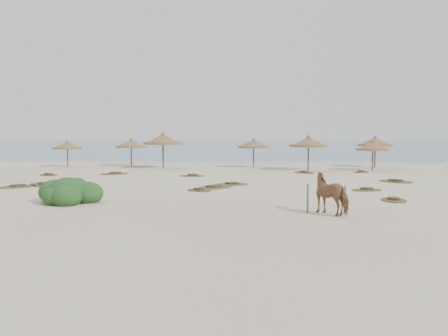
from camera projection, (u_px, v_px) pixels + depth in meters
The scene contains 28 objects.
ground at pixel (212, 195), 26.04m from camera, with size 160.00×160.00×0.00m, color beige.
ocean at pixel (245, 146), 100.66m from camera, with size 200.00×100.00×0.01m, color navy.
foam_line at pixel (234, 162), 51.91m from camera, with size 70.00×0.60×0.01m, color white.
palapa_0 at pixel (67, 146), 45.69m from camera, with size 2.89×2.89×2.49m.
palapa_1 at pixel (131, 144), 46.69m from camera, with size 3.03×3.03×2.66m.
palapa_2 at pixel (163, 140), 43.98m from camera, with size 3.72×3.72×3.21m.
palapa_3 at pixel (254, 144), 44.92m from camera, with size 3.36×3.36×2.69m.
palapa_4 at pixel (308, 142), 41.69m from camera, with size 3.96×3.96×3.00m.
palapa_5 at pixel (375, 142), 45.19m from camera, with size 3.57×3.57×2.92m.
palapa_6 at pixel (373, 146), 41.30m from camera, with size 3.13×3.13×2.59m.
horse at pixel (333, 194), 20.20m from camera, with size 0.90×1.98×1.67m, color #8E6140.
fence_post_near at pixel (345, 198), 21.19m from camera, with size 0.08×0.08×1.05m, color #6E6052.
fence_post_far at pixel (308, 198), 20.52m from camera, with size 0.09×0.09×1.20m, color #6E6052.
bush at pixel (69, 193), 23.31m from camera, with size 3.10×2.73×1.39m.
scrub_0 at pixel (17, 186), 29.56m from camera, with size 2.57×2.61×0.16m.
scrub_1 at pixel (47, 184), 30.74m from camera, with size 3.50×3.74×0.16m.
scrub_2 at pixel (199, 190), 27.83m from camera, with size 1.85×1.72×0.16m.
scrub_3 at pixel (232, 184), 30.86m from camera, with size 2.31×1.76×0.16m.
scrub_4 at pixel (367, 190), 28.02m from camera, with size 2.10×1.75×0.16m.
scrub_5 at pixel (396, 181), 32.57m from camera, with size 2.75×2.91×0.16m.
scrub_6 at pixel (115, 173), 38.15m from camera, with size 2.67×2.57×0.16m.
scrub_7 at pixel (304, 172), 39.24m from camera, with size 2.18×2.35×0.16m.
scrub_8 at pixel (48, 175), 37.16m from camera, with size 2.04×1.93×0.16m.
scrub_9 at pixel (214, 187), 29.21m from camera, with size 2.79×2.86×0.16m.
scrub_10 at pixel (361, 172), 39.58m from camera, with size 1.77×1.68×0.16m.
scrub_11 at pixel (71, 194), 25.92m from camera, with size 2.28×2.10×0.16m.
scrub_12 at pixel (394, 200), 23.99m from camera, with size 1.22×1.82×0.16m.
scrub_13 at pixel (192, 176), 36.46m from camera, with size 1.91×1.31×0.16m.
Camera 1 is at (2.26, -25.76, 3.44)m, focal length 40.00 mm.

